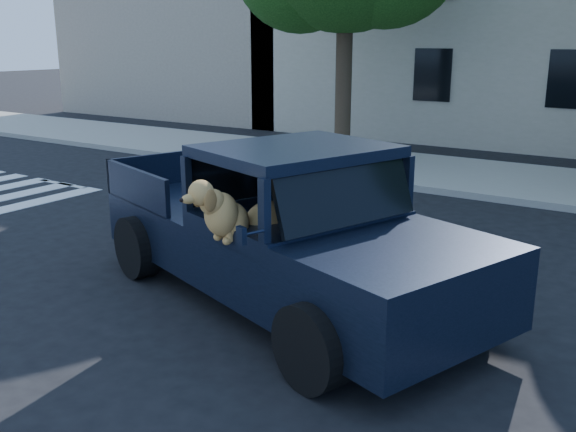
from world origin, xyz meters
name	(u,v)px	position (x,y,z in m)	size (l,w,h in m)	color
ground	(250,311)	(0.00, 0.00, 0.00)	(120.00, 120.00, 0.00)	black
far_sidewalk	(480,177)	(0.00, 9.20, 0.07)	(60.00, 4.00, 0.15)	gray
lane_stripes	(492,263)	(2.00, 3.40, 0.01)	(21.60, 0.14, 0.01)	silver
building_left	(200,22)	(-15.00, 16.50, 4.00)	(12.00, 6.00, 8.00)	tan
pickup_truck	(277,247)	(0.04, 0.53, 0.69)	(6.12, 3.94, 2.05)	black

